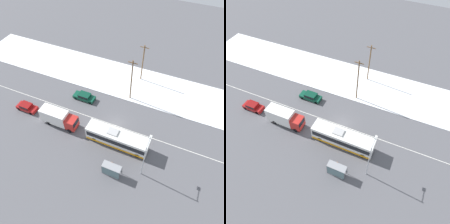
% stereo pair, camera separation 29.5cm
% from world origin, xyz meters
% --- Properties ---
extents(ground_plane, '(120.00, 120.00, 0.00)m').
position_xyz_m(ground_plane, '(0.00, 0.00, 0.00)').
color(ground_plane, '#56565B').
extents(snow_lot, '(80.00, 11.25, 0.12)m').
position_xyz_m(snow_lot, '(0.00, 12.55, 0.06)').
color(snow_lot, white).
rests_on(snow_lot, ground_plane).
extents(lane_marking_center, '(60.00, 0.12, 0.00)m').
position_xyz_m(lane_marking_center, '(0.00, 0.00, 0.00)').
color(lane_marking_center, silver).
rests_on(lane_marking_center, ground_plane).
extents(city_bus, '(10.94, 2.57, 3.24)m').
position_xyz_m(city_bus, '(1.95, -3.52, 1.58)').
color(city_bus, white).
rests_on(city_bus, ground_plane).
extents(box_truck, '(7.03, 2.30, 3.29)m').
position_xyz_m(box_truck, '(-9.67, -3.69, 1.80)').
color(box_truck, silver).
rests_on(box_truck, ground_plane).
extents(sedan_car, '(4.54, 1.80, 1.45)m').
position_xyz_m(sedan_car, '(-8.45, 3.83, 0.79)').
color(sedan_car, '#0F4733').
rests_on(sedan_car, ground_plane).
extents(parked_car_near_truck, '(4.15, 1.80, 1.49)m').
position_xyz_m(parked_car_near_truck, '(-17.51, -3.29, 0.81)').
color(parked_car_near_truck, maroon).
rests_on(parked_car_near_truck, ground_plane).
extents(pedestrian_at_stop, '(0.57, 0.25, 1.59)m').
position_xyz_m(pedestrian_at_stop, '(2.91, -7.97, 0.98)').
color(pedestrian_at_stop, '#23232D').
rests_on(pedestrian_at_stop, ground_plane).
extents(bus_shelter, '(3.01, 1.20, 2.40)m').
position_xyz_m(bus_shelter, '(3.31, -9.29, 1.68)').
color(bus_shelter, gray).
rests_on(bus_shelter, ground_plane).
extents(streetlamp, '(0.36, 2.37, 7.88)m').
position_xyz_m(streetlamp, '(7.57, -6.80, 4.91)').
color(streetlamp, '#9EA3A8').
rests_on(streetlamp, ground_plane).
extents(utility_pole_roadside, '(1.80, 0.24, 9.48)m').
position_xyz_m(utility_pole_roadside, '(0.10, 7.89, 4.93)').
color(utility_pole_roadside, brown).
rests_on(utility_pole_roadside, ground_plane).
extents(utility_pole_snowlot, '(1.80, 0.24, 8.78)m').
position_xyz_m(utility_pole_snowlot, '(0.27, 14.43, 4.58)').
color(utility_pole_snowlot, brown).
rests_on(utility_pole_snowlot, ground_plane).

